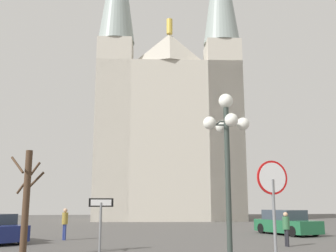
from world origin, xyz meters
The scene contains 8 objects.
cathedral centered at (3.78, 39.28, 11.74)m, with size 17.43×12.46×37.04m.
stop_sign centered at (1.62, 3.15, 2.20)m, with size 0.87×0.18×3.08m.
one_way_arrow_sign centered at (-2.80, 4.93, 1.38)m, with size 0.70×0.12×2.13m.
street_lamp centered at (0.90, 4.76, 3.69)m, with size 1.45×1.45×5.31m.
bare_tree centered at (-5.75, 9.06, 2.10)m, with size 1.28×1.29×3.99m.
parked_car_far_green centered at (8.42, 17.80, 0.72)m, with size 2.98×4.80×1.53m.
pedestrian_walking centered at (-5.07, 15.93, 1.02)m, with size 0.32×0.32×1.69m.
pedestrian_standing centered at (5.54, 11.32, 0.93)m, with size 0.32×0.32×1.56m.
Camera 1 is at (-2.43, -6.71, 2.02)m, focal length 42.22 mm.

